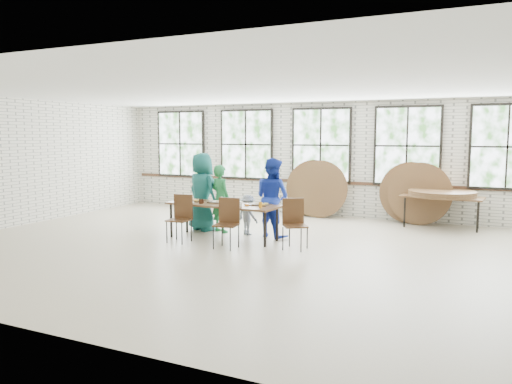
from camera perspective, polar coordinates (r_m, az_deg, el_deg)
room at (r=13.31m, az=7.44°, el=5.13°), size 12.00×12.00×12.00m
dining_table at (r=10.26m, az=-3.79°, el=-1.62°), size 2.45×0.96×0.74m
chair_near_left at (r=10.17m, az=-8.55°, el=-2.50°), size 0.45×0.44×0.95m
chair_near_right at (r=9.53m, az=-3.25°, el=-3.05°), size 0.48×0.46×0.95m
chair_spare at (r=9.46m, az=4.38°, el=-3.13°), size 0.57×0.57×0.95m
adult_teal at (r=11.24m, az=-6.18°, el=0.02°), size 1.00×0.84×1.75m
adult_green at (r=11.02m, az=-4.06°, el=-0.76°), size 0.64×0.55×1.49m
toddler at (r=10.76m, az=-0.92°, el=-2.61°), size 0.64×0.52×0.87m
adult_blue at (r=10.46m, az=1.90°, el=-0.66°), size 0.98×0.88×1.67m
storage_table at (r=12.27m, az=20.47°, el=-0.70°), size 1.86×0.91×0.74m
tabletop_clutter at (r=10.19m, az=-3.47°, el=-1.25°), size 1.98×0.62×0.11m
round_tops_stacked at (r=12.25m, az=20.49°, el=-0.15°), size 1.50×1.50×0.13m
round_tops_leaning at (r=12.82m, az=12.19°, el=0.08°), size 4.21×0.37×1.50m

